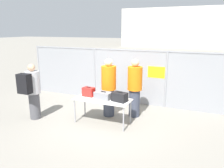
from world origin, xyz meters
name	(u,v)px	position (x,y,z in m)	size (l,w,h in m)	color
ground_plane	(105,123)	(0.00, 0.00, 0.00)	(120.00, 120.00, 0.00)	gray
fence_section	(128,75)	(0.01, 2.07, 1.05)	(8.40, 0.07, 2.00)	gray
inspection_table	(102,101)	(-0.07, 0.00, 0.67)	(1.65, 0.71, 0.73)	silver
suitcase_red	(89,92)	(-0.58, 0.10, 0.87)	(0.36, 0.25, 0.29)	red
suitcase_grey	(103,95)	(-0.05, 0.04, 0.84)	(0.53, 0.36, 0.23)	slate
suitcase_black	(120,97)	(0.47, 0.01, 0.86)	(0.46, 0.33, 0.28)	black
traveler_hooded	(32,90)	(-2.13, -0.58, 0.94)	(0.42, 0.66, 1.71)	#4C4C51
security_worker_near	(109,87)	(-0.12, 0.58, 0.95)	(0.46, 0.46, 1.85)	#383D4C
security_worker_far	(135,87)	(0.63, 0.87, 0.94)	(0.45, 0.45, 1.83)	#383D4C
utility_trailer	(171,80)	(1.19, 4.73, 0.39)	(3.37, 2.07, 0.68)	#B2B2B7
distant_hangar	(182,28)	(-1.52, 34.55, 2.90)	(17.10, 12.93, 5.80)	beige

